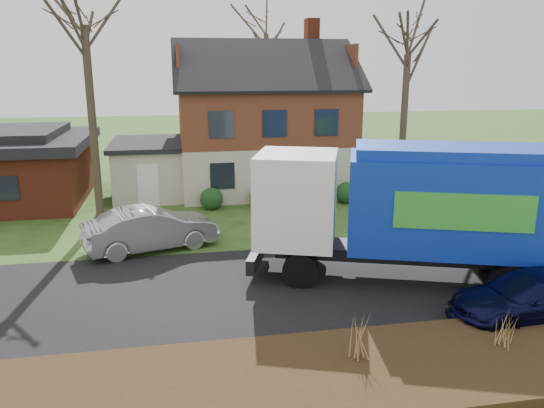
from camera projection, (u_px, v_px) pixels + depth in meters
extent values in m
plane|color=#274818|center=(272.00, 287.00, 16.66)|extent=(120.00, 120.00, 0.00)
cube|color=black|center=(272.00, 287.00, 16.66)|extent=(80.00, 7.00, 0.02)
cube|color=black|center=(316.00, 377.00, 11.58)|extent=(80.00, 3.50, 0.30)
cube|color=beige|center=(262.00, 164.00, 29.98)|extent=(9.00, 7.50, 2.70)
cube|color=#512617|center=(262.00, 115.00, 29.28)|extent=(9.00, 7.50, 2.80)
cube|color=maroon|center=(312.00, 33.00, 29.64)|extent=(0.70, 0.90, 1.60)
cube|color=beige|center=(150.00, 170.00, 28.44)|extent=(3.50, 5.50, 2.60)
cube|color=black|center=(149.00, 144.00, 28.08)|extent=(3.90, 5.90, 0.24)
cylinder|color=black|center=(301.00, 270.00, 16.52)|extent=(1.19, 0.73, 1.13)
cylinder|color=black|center=(307.00, 246.00, 18.70)|extent=(1.19, 0.73, 1.13)
cylinder|color=black|center=(509.00, 282.00, 15.62)|extent=(1.19, 0.73, 1.13)
cylinder|color=black|center=(490.00, 255.00, 17.79)|extent=(1.19, 0.73, 1.13)
cylinder|color=black|center=(535.00, 258.00, 17.59)|extent=(1.19, 0.73, 1.13)
cube|color=black|center=(422.00, 253.00, 16.96)|extent=(9.23, 4.27, 0.38)
cube|color=white|center=(297.00, 198.00, 17.13)|extent=(3.24, 3.37, 2.93)
cube|color=black|center=(260.00, 192.00, 17.26)|extent=(0.86, 2.28, 0.98)
cube|color=black|center=(258.00, 254.00, 17.83)|extent=(1.14, 2.65, 0.49)
cube|color=#0D2BA7|center=(460.00, 204.00, 16.38)|extent=(7.34, 4.79, 2.93)
cube|color=#0D2BA7|center=(465.00, 152.00, 15.97)|extent=(6.92, 4.37, 0.33)
cube|color=green|center=(464.00, 212.00, 15.07)|extent=(3.70, 1.31, 1.08)
cube|color=green|center=(448.00, 190.00, 17.70)|extent=(3.70, 1.31, 1.08)
imported|color=#A2A4A9|center=(151.00, 229.00, 19.86)|extent=(5.20, 3.13, 1.62)
imported|color=black|center=(531.00, 297.00, 14.39)|extent=(4.69, 2.13, 1.33)
cylinder|color=#3E3225|center=(93.00, 127.00, 22.75)|extent=(0.35, 0.35, 8.36)
cylinder|color=#433328|center=(403.00, 131.00, 25.77)|extent=(0.33, 0.33, 7.27)
cylinder|color=#413327|center=(266.00, 99.00, 37.70)|extent=(0.34, 0.34, 8.84)
cone|color=#9F7246|center=(360.00, 336.00, 11.93)|extent=(0.05, 0.05, 1.09)
cone|color=#9F7246|center=(353.00, 337.00, 11.90)|extent=(0.05, 0.05, 1.09)
cone|color=#9F7246|center=(367.00, 336.00, 11.96)|extent=(0.05, 0.05, 1.09)
cone|color=#9F7246|center=(358.00, 333.00, 12.06)|extent=(0.05, 0.05, 1.09)
cone|color=#9F7246|center=(362.00, 339.00, 11.80)|extent=(0.05, 0.05, 1.09)
cone|color=olive|center=(507.00, 330.00, 12.48)|extent=(0.04, 0.04, 0.83)
cone|color=olive|center=(501.00, 331.00, 12.46)|extent=(0.04, 0.04, 0.83)
cone|color=olive|center=(513.00, 329.00, 12.51)|extent=(0.04, 0.04, 0.83)
cone|color=olive|center=(504.00, 328.00, 12.59)|extent=(0.04, 0.04, 0.83)
cone|color=olive|center=(510.00, 332.00, 12.37)|extent=(0.04, 0.04, 0.83)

